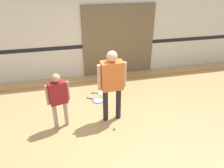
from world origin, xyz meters
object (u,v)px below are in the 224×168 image
Objects in this scene: person_student_left at (58,95)px; racket_spare_on_floor at (103,93)px; person_instructor at (112,79)px; tennis_ball_near_instructor at (115,128)px; tennis_ball_by_spare_racket at (104,90)px; racket_second_spare at (98,100)px.

person_student_left reaches higher than racket_spare_on_floor.
person_student_left is (-1.20, -0.02, -0.24)m from person_instructor.
person_instructor is 26.29× the size of tennis_ball_near_instructor.
tennis_ball_by_spare_racket is (1.28, 1.39, -0.80)m from person_student_left.
person_instructor is 1.40m from racket_second_spare.
person_instructor is at bearing -11.16° from person_student_left.
racket_second_spare is 1.31m from tennis_ball_near_instructor.
person_instructor is 1.22m from person_student_left.
racket_spare_on_floor is at bearing 88.61° from tennis_ball_near_instructor.
tennis_ball_near_instructor is at bearing -30.95° from person_student_left.
person_instructor reaches higher than tennis_ball_near_instructor.
racket_second_spare is at bearing 75.51° from racket_spare_on_floor.
person_instructor is 3.21× the size of racket_spare_on_floor.
racket_spare_on_floor is at bearing 33.76° from person_student_left.
person_student_left reaches higher than racket_second_spare.
person_student_left is 2.48× the size of racket_spare_on_floor.
person_instructor is 1.12m from tennis_ball_near_instructor.
person_student_left is at bearing 178.29° from person_instructor.
person_instructor is 1.72m from tennis_ball_by_spare_racket.
tennis_ball_near_instructor is at bearing 106.48° from racket_spare_on_floor.
racket_spare_on_floor is (1.20, 1.24, -0.82)m from person_student_left.
tennis_ball_near_instructor is at bearing -97.51° from person_instructor.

